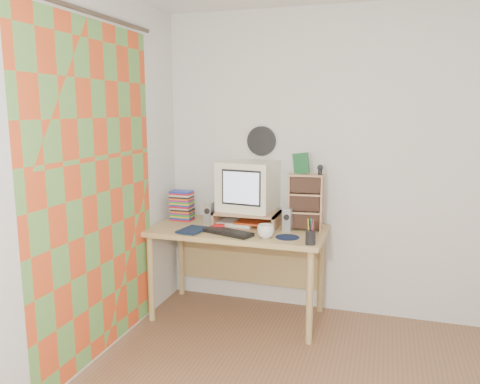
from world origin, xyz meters
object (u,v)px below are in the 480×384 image
Objects in this scene: dvd_stack at (182,205)px; mug at (266,231)px; keyboard at (228,232)px; desk at (240,242)px; crt_monitor at (247,186)px; cd_rack at (305,202)px; diary at (183,227)px.

mug is at bearing -22.86° from dvd_stack.
desk is at bearing 105.72° from keyboard.
desk is 0.61m from dvd_stack.
crt_monitor is 0.61m from dvd_stack.
crt_monitor reaches higher than desk.
dvd_stack is at bearing -171.84° from crt_monitor.
crt_monitor is 0.50m from cd_rack.
keyboard is at bearing -91.73° from crt_monitor.
desk is at bearing -178.59° from cd_rack.
desk is at bearing 41.48° from diary.
dvd_stack reaches higher than mug.
crt_monitor is at bearing 101.00° from keyboard.
mug is (0.25, -0.36, -0.27)m from crt_monitor.
keyboard is 0.91× the size of cd_rack.
dvd_stack is (-0.58, -0.02, -0.20)m from crt_monitor.
cd_rack is 0.45m from mug.
crt_monitor is at bearing 124.97° from mug.
keyboard is at bearing 8.00° from diary.
diary is (-0.38, 0.01, 0.01)m from keyboard.
mug reaches higher than keyboard.
diary is at bearing -161.65° from keyboard.
crt_monitor is 3.36× the size of mug.
cd_rack reaches higher than mug.
diary is at bearing -147.34° from desk.
dvd_stack reaches higher than diary.
keyboard is 1.87× the size of diary.
cd_rack is at bearing 55.36° from mug.
diary is at bearing -166.53° from cd_rack.
crt_monitor is at bearing 171.73° from cd_rack.
mug is (0.83, -0.34, -0.08)m from dvd_stack.
diary is at bearing 178.05° from mug.
dvd_stack is 0.37m from diary.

